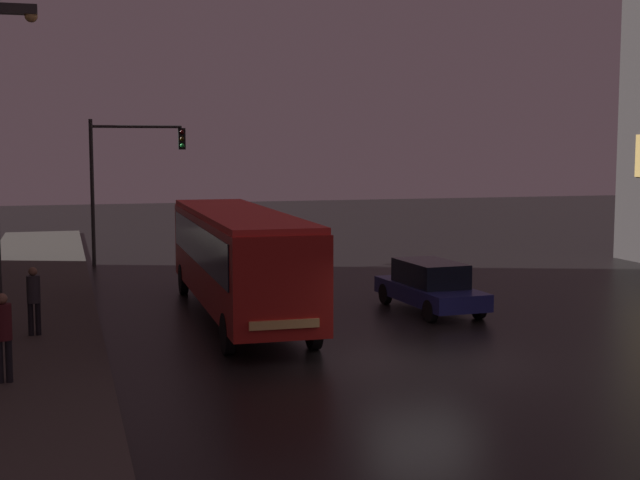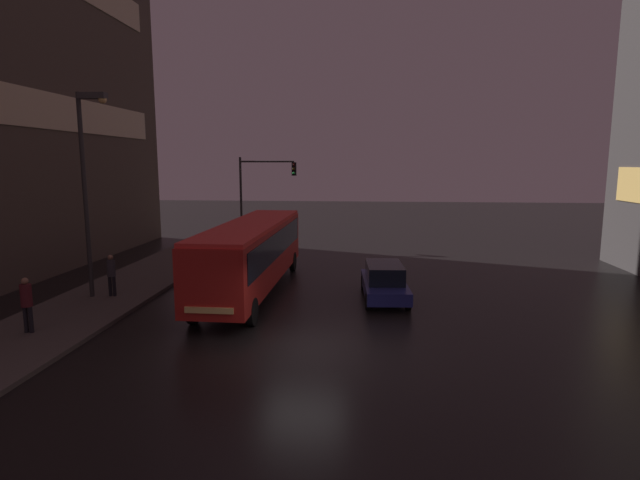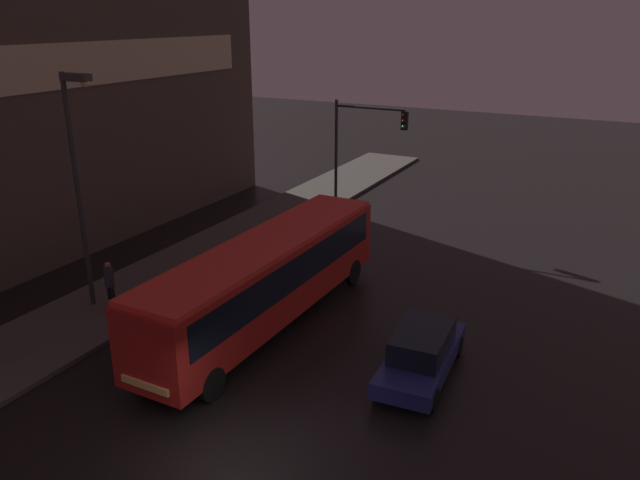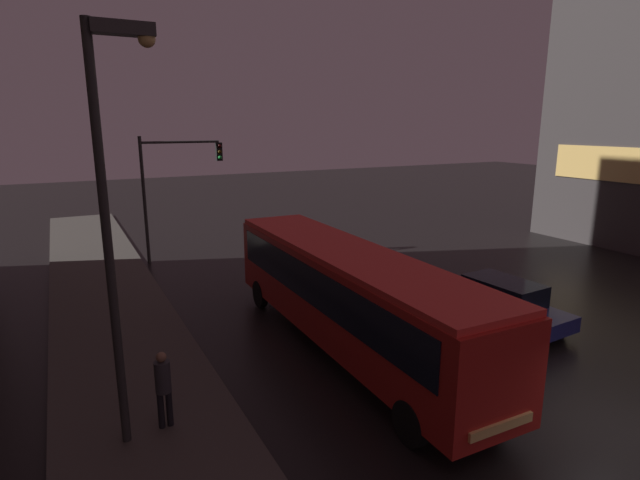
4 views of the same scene
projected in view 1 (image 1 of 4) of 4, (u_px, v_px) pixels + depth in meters
ground_plane at (424, 362)px, 20.51m from camera, size 120.00×120.00×0.00m
sidewalk_left at (28, 305)px, 27.55m from camera, size 4.00×48.00×0.15m
bus_near at (238, 252)px, 25.77m from camera, size 2.57×12.03×3.10m
car_taxi at (430, 286)px, 26.87m from camera, size 1.98×4.64×1.51m
pedestrian_near at (34, 296)px, 22.65m from camera, size 0.43×0.43×1.76m
pedestrian_mid at (3, 330)px, 18.09m from camera, size 0.46×0.46×1.85m
traffic_light_main at (126, 165)px, 37.08m from camera, size 3.96×0.35×6.07m
street_lamp_sidewalk at (2, 121)px, 21.91m from camera, size 1.25×0.36×8.30m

